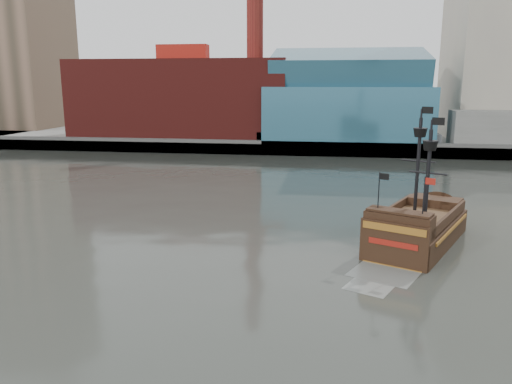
# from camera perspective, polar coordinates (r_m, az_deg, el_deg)

# --- Properties ---
(ground) EXTENTS (400.00, 400.00, 0.00)m
(ground) POSITION_cam_1_polar(r_m,az_deg,el_deg) (29.75, -6.87, -13.00)
(ground) COLOR #2C2E29
(ground) RESTS_ON ground
(promenade_far) EXTENTS (220.00, 60.00, 2.00)m
(promenade_far) POSITION_cam_1_polar(r_m,az_deg,el_deg) (118.67, 5.07, 6.67)
(promenade_far) COLOR slate
(promenade_far) RESTS_ON ground
(seawall) EXTENTS (220.00, 1.00, 2.60)m
(seawall) POSITION_cam_1_polar(r_m,az_deg,el_deg) (89.40, 3.84, 5.02)
(seawall) COLOR #4C4C49
(seawall) RESTS_ON ground
(skyline) EXTENTS (149.00, 45.00, 62.00)m
(skyline) POSITION_cam_1_polar(r_m,az_deg,el_deg) (111.07, 7.88, 18.39)
(skyline) COLOR brown
(skyline) RESTS_ON promenade_far
(pirate_ship) EXTENTS (10.76, 16.07, 11.66)m
(pirate_ship) POSITION_cam_1_polar(r_m,az_deg,el_deg) (41.99, 17.93, -4.35)
(pirate_ship) COLOR black
(pirate_ship) RESTS_ON ground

